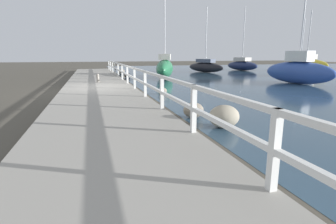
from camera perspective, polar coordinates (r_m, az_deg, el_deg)
The scene contains 15 objects.
ground_plane at distance 13.73m, azimuth -14.80°, elevation 4.39°, with size 120.00×120.00×0.00m, color #4C473D.
dock_walkway at distance 13.72m, azimuth -14.83°, elevation 4.86°, with size 3.46×36.00×0.23m.
railing at distance 13.78m, azimuth -8.16°, elevation 8.46°, with size 0.10×32.50×0.99m.
boulder_mid_strip at distance 12.24m, azimuth -1.23°, elevation 4.62°, with size 0.42×0.38×0.32m.
boulder_upstream at distance 25.52m, azimuth -10.13°, elevation 8.65°, with size 0.65×0.59×0.49m.
boulder_far_strip at distance 21.79m, azimuth -8.92°, elevation 7.96°, with size 0.52×0.47×0.39m.
boulder_water_edge at distance 6.72m, azimuth 12.10°, elevation -0.94°, with size 0.77×0.69×0.58m.
boulder_downstream at distance 7.67m, azimuth 5.55°, elevation 0.41°, with size 0.60×0.54×0.45m.
mooring_bollard at distance 16.07m, azimuth -15.02°, elevation 7.21°, with size 0.16×0.16×0.50m.
sailboat_navy at distance 32.50m, azimuth 15.81°, elevation 9.84°, with size 2.48×4.76×7.14m.
sailboat_gray at distance 25.74m, azimuth 26.74°, elevation 8.47°, with size 2.38×4.50×4.79m.
sailboat_blue at distance 18.65m, azimuth 26.47°, elevation 8.05°, with size 2.15×4.89×7.54m.
sailboat_black at distance 28.15m, azimuth 8.12°, elevation 9.78°, with size 2.60×5.03×6.51m.
sailboat_yellow at distance 33.85m, azimuth 27.85°, elevation 9.22°, with size 2.11×5.08×6.57m.
sailboat_green at distance 21.16m, azimuth -0.70°, elevation 9.60°, with size 3.00×5.52×6.98m.
Camera 1 is at (-0.35, -13.61, 1.80)m, focal length 28.00 mm.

